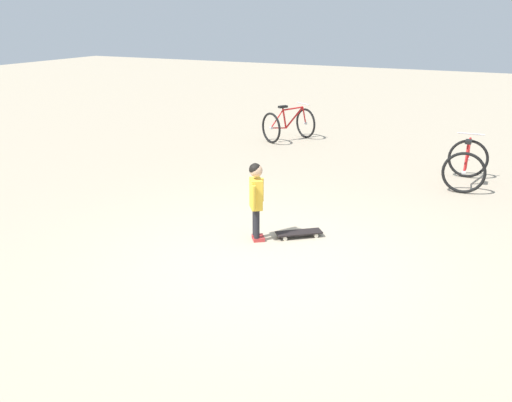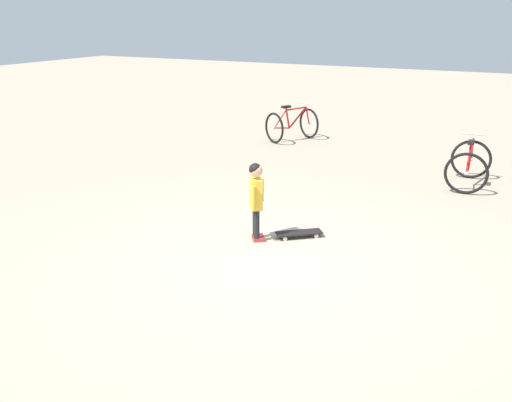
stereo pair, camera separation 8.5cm
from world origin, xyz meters
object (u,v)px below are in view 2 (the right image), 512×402
skateboard (299,233)px  child_person (256,193)px  bicycle_near (469,165)px  bicycle_far (292,125)px

skateboard → child_person: bearing=125.8°
child_person → bicycle_near: bearing=-29.8°
child_person → skateboard: size_ratio=1.76×
skateboard → bicycle_far: 5.95m
child_person → bicycle_near: child_person is taller
child_person → bicycle_near: 4.43m
skateboard → bicycle_near: size_ratio=0.55×
bicycle_far → bicycle_near: bearing=-114.6°
skateboard → bicycle_near: 3.91m
child_person → skateboard: (0.35, -0.48, -0.60)m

